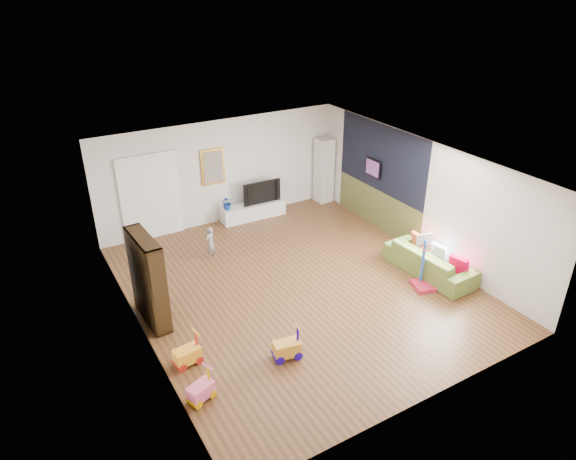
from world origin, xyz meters
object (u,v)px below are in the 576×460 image
media_console (253,211)px  bookshelf (148,280)px  sofa (430,261)px  basketball_hoop (426,263)px

media_console → bookshelf: bearing=-138.7°
media_console → sofa: size_ratio=0.85×
media_console → sofa: (2.03, -4.48, 0.10)m
media_console → sofa: 4.92m
bookshelf → basketball_hoop: bookshelf is taller
media_console → sofa: sofa is taller
bookshelf → basketball_hoop: size_ratio=1.50×
bookshelf → media_console: bearing=36.3°
sofa → basketball_hoop: 0.68m
basketball_hoop → media_console: bearing=123.7°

